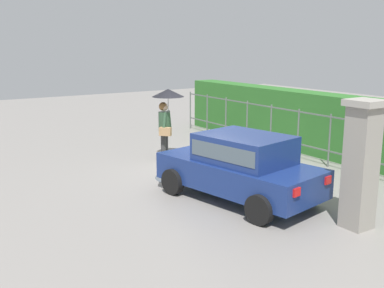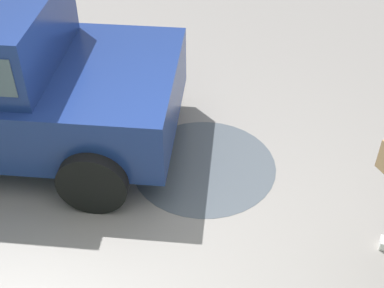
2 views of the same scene
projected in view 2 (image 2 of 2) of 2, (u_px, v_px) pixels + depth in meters
The scene contains 2 objects.
ground_plane at pixel (196, 248), 4.27m from camera, with size 40.00×40.00×0.00m, color gray.
puddle_near at pixel (204, 165), 5.03m from camera, with size 1.35×1.35×0.00m, color #4C545B.
Camera 2 is at (-0.74, 2.65, 3.38)m, focal length 49.89 mm.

